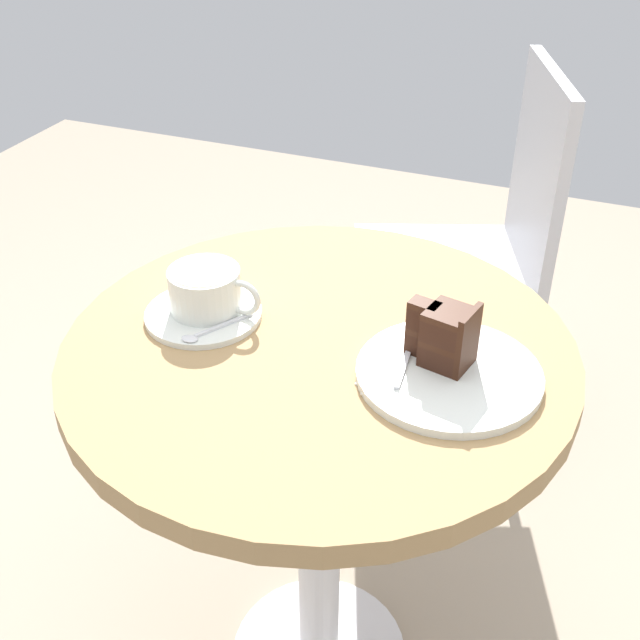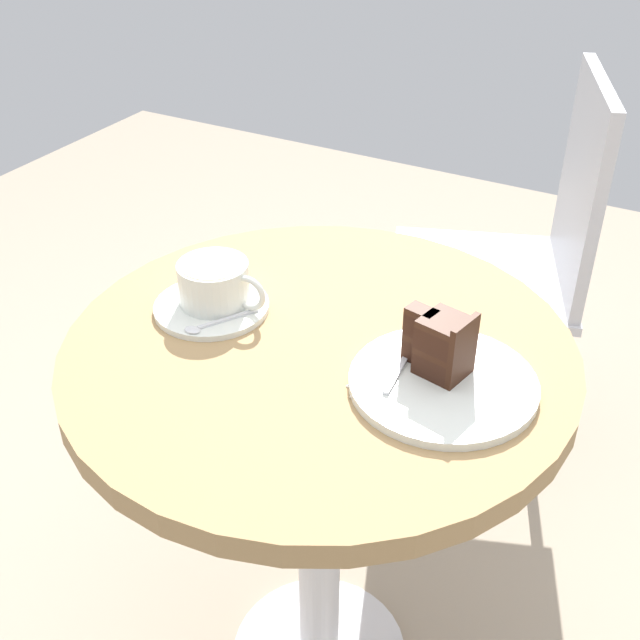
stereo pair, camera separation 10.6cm
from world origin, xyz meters
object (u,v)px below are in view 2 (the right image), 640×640
at_px(saucer, 213,305).
at_px(coffee_cup, 215,282).
at_px(fork, 409,352).
at_px(cake_plate, 443,383).
at_px(teaspoon, 212,324).
at_px(napkin, 423,377).
at_px(cafe_chair, 524,249).
at_px(cake_slice, 441,344).

distance_m(saucer, coffee_cup, 0.04).
bearing_deg(fork, coffee_cup, 86.85).
xyz_separation_m(saucer, coffee_cup, (0.00, 0.00, 0.04)).
bearing_deg(cake_plate, teaspoon, -174.05).
bearing_deg(napkin, cafe_chair, 94.68).
relative_size(teaspoon, cake_slice, 1.04).
xyz_separation_m(coffee_cup, teaspoon, (0.03, -0.05, -0.03)).
height_order(fork, napkin, fork).
height_order(teaspoon, fork, fork).
xyz_separation_m(coffee_cup, cake_plate, (0.36, -0.02, -0.04)).
xyz_separation_m(cake_plate, cake_slice, (-0.01, 0.02, 0.05)).
relative_size(saucer, cafe_chair, 0.19).
relative_size(fork, cafe_chair, 0.17).
bearing_deg(cake_slice, teaspoon, -170.96).
height_order(teaspoon, napkin, teaspoon).
relative_size(fork, napkin, 0.90).
distance_m(cake_slice, fork, 0.06).
bearing_deg(cake_slice, napkin, -143.61).
height_order(saucer, coffee_cup, coffee_cup).
xyz_separation_m(teaspoon, cafe_chair, (0.24, 0.76, -0.18)).
bearing_deg(cafe_chair, saucer, -41.27).
xyz_separation_m(teaspoon, napkin, (0.30, 0.04, -0.01)).
bearing_deg(cake_plate, fork, 152.71).
xyz_separation_m(saucer, cake_plate, (0.36, -0.01, 0.00)).
xyz_separation_m(cake_plate, napkin, (-0.03, 0.00, -0.00)).
xyz_separation_m(coffee_cup, napkin, (0.33, -0.01, -0.04)).
bearing_deg(coffee_cup, teaspoon, -60.71).
bearing_deg(teaspoon, coffee_cup, -119.85).
bearing_deg(coffee_cup, napkin, -2.47).
height_order(coffee_cup, teaspoon, coffee_cup).
bearing_deg(cake_slice, cake_plate, -51.50).
bearing_deg(cafe_chair, teaspoon, -37.89).
height_order(saucer, cake_plate, cake_plate).
height_order(teaspoon, cake_slice, cake_slice).
height_order(cake_plate, cake_slice, cake_slice).
bearing_deg(cake_plate, coffee_cup, 177.03).
height_order(saucer, teaspoon, teaspoon).
relative_size(coffee_cup, cake_slice, 1.48).
relative_size(cake_slice, cafe_chair, 0.10).
relative_size(coffee_cup, cafe_chair, 0.15).
relative_size(teaspoon, cafe_chair, 0.11).
relative_size(cake_plate, cafe_chair, 0.27).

